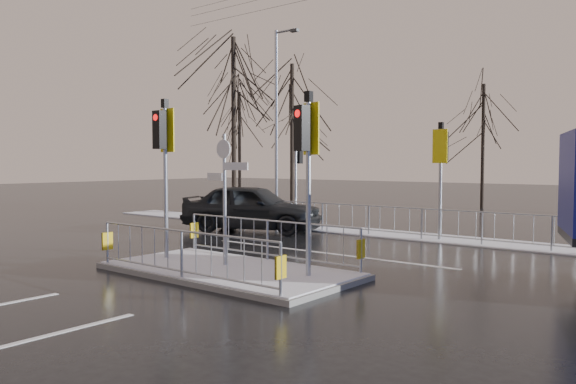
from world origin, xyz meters
The scene contains 11 objects.
ground centered at (0.00, 0.00, 0.00)m, with size 120.00×120.00×0.00m, color black.
snow_verge centered at (0.00, 8.60, 0.02)m, with size 30.00×2.00×0.04m, color white.
lane_markings centered at (0.00, -0.33, 0.00)m, with size 8.00×11.38×0.01m.
traffic_island centered at (-0.01, 0.01, 0.39)m, with size 6.00×3.04×4.15m.
far_kerb_fixtures centered at (0.29, 8.09, 1.02)m, with size 18.00×0.65×3.83m.
car_far_lane centered at (-4.98, 6.27, 0.89)m, with size 2.09×5.20×1.77m, color black.
tree_near_a centered at (-10.50, 11.00, 6.11)m, with size 4.75×4.75×8.97m.
tree_near_b centered at (-8.00, 12.50, 5.15)m, with size 4.00×4.00×7.55m.
tree_near_c centered at (-12.50, 13.50, 4.50)m, with size 3.50×3.50×6.61m.
tree_far_a centered at (-2.00, 22.00, 4.82)m, with size 3.75×3.75×7.08m.
street_lamp_left centered at (-6.43, 9.50, 4.49)m, with size 1.25×0.18×8.20m.
Camera 1 is at (9.07, -9.11, 2.55)m, focal length 35.00 mm.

